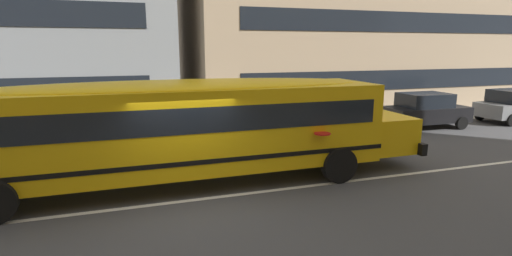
# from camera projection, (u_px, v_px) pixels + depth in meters

# --- Properties ---
(ground_plane) EXTENTS (400.00, 400.00, 0.00)m
(ground_plane) POSITION_uv_depth(u_px,v_px,m) (187.00, 201.00, 9.42)
(ground_plane) COLOR #424244
(sidewalk_far) EXTENTS (120.00, 3.00, 0.01)m
(sidewalk_far) POSITION_uv_depth(u_px,v_px,m) (162.00, 133.00, 16.80)
(sidewalk_far) COLOR gray
(sidewalk_far) RESTS_ON ground_plane
(lane_centreline) EXTENTS (110.00, 0.16, 0.01)m
(lane_centreline) POSITION_uv_depth(u_px,v_px,m) (187.00, 201.00, 9.42)
(lane_centreline) COLOR silver
(lane_centreline) RESTS_ON ground_plane
(school_bus) EXTENTS (12.90, 3.04, 2.88)m
(school_bus) POSITION_uv_depth(u_px,v_px,m) (190.00, 123.00, 10.36)
(school_bus) COLOR yellow
(school_bus) RESTS_ON ground_plane
(parked_car_black_end_of_row) EXTENTS (3.93, 1.94, 1.64)m
(parked_car_black_end_of_row) POSITION_uv_depth(u_px,v_px,m) (426.00, 110.00, 17.91)
(parked_car_black_end_of_row) COLOR black
(parked_car_black_end_of_row) RESTS_ON ground_plane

